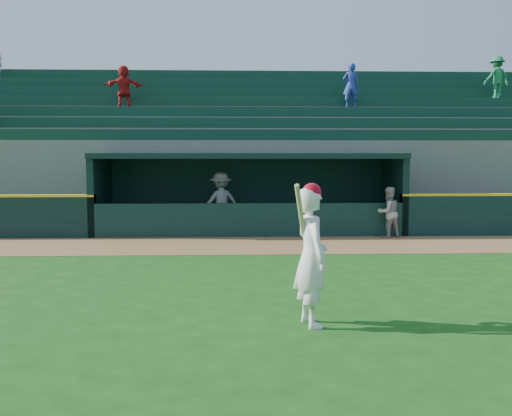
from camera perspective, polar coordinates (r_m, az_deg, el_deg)
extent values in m
plane|color=#184E13|center=(10.42, 0.34, -7.94)|extent=(120.00, 120.00, 0.00)
cube|color=olive|center=(15.23, -0.47, -3.74)|extent=(40.00, 3.00, 0.01)
imported|color=#A5A5A0|center=(17.05, 13.09, -0.43)|extent=(0.86, 0.76, 1.48)
imported|color=#A9AAA4|center=(17.90, -3.53, 0.60)|extent=(1.38, 1.06, 1.88)
cube|color=slate|center=(17.99, -0.74, -2.32)|extent=(9.00, 2.60, 0.04)
cube|color=black|center=(18.35, -15.26, 1.19)|extent=(0.20, 2.60, 2.30)
cube|color=black|center=(18.58, 13.59, 1.28)|extent=(0.20, 2.60, 2.30)
cube|color=black|center=(19.18, -0.84, 1.54)|extent=(9.40, 0.20, 2.30)
cube|color=black|center=(17.84, -0.75, 5.22)|extent=(9.40, 2.80, 0.16)
cube|color=black|center=(16.73, -0.64, -1.23)|extent=(9.00, 0.16, 1.00)
cube|color=brown|center=(18.76, -0.80, -1.30)|extent=(8.40, 0.45, 0.10)
cube|color=slate|center=(19.69, -0.88, 2.52)|extent=(34.00, 0.85, 2.91)
cube|color=#0F3828|center=(19.56, -0.88, 7.29)|extent=(34.00, 0.60, 0.36)
cube|color=slate|center=(20.53, -0.93, 3.26)|extent=(34.00, 0.85, 3.36)
cube|color=#0F3828|center=(20.43, -0.93, 8.47)|extent=(34.00, 0.60, 0.36)
cube|color=slate|center=(21.37, -0.98, 3.94)|extent=(34.00, 0.85, 3.81)
cube|color=#0F3828|center=(21.31, -0.98, 9.54)|extent=(34.00, 0.60, 0.36)
cube|color=slate|center=(22.22, -1.03, 4.56)|extent=(34.00, 0.85, 4.26)
cube|color=#0F3828|center=(22.19, -1.03, 10.53)|extent=(34.00, 0.60, 0.36)
cube|color=slate|center=(23.07, -1.07, 5.14)|extent=(34.00, 0.85, 4.71)
cube|color=#0F3828|center=(23.08, -1.08, 11.45)|extent=(34.00, 0.60, 0.36)
cube|color=slate|center=(23.92, -1.11, 5.68)|extent=(34.00, 0.85, 5.16)
cube|color=#0F3828|center=(23.98, -1.12, 12.29)|extent=(34.00, 0.60, 0.36)
cube|color=slate|center=(24.77, -1.15, 6.18)|extent=(34.00, 0.85, 5.61)
cube|color=#0F3828|center=(24.88, -1.16, 13.08)|extent=(34.00, 0.60, 0.36)
cube|color=slate|center=(25.34, -1.17, 6.16)|extent=(34.50, 0.30, 5.61)
imported|color=red|center=(21.79, -13.09, 11.77)|extent=(1.45, 0.77, 1.50)
imported|color=#283995|center=(21.85, 9.46, 11.97)|extent=(0.60, 0.40, 1.62)
imported|color=#19733F|center=(24.55, 22.94, 11.94)|extent=(1.13, 0.76, 1.62)
imported|color=white|center=(8.01, 5.53, -4.88)|extent=(0.62, 0.80, 1.94)
sphere|color=#AD091A|center=(7.90, 5.59, 1.54)|extent=(0.27, 0.27, 0.27)
cylinder|color=tan|center=(7.68, 4.46, -0.27)|extent=(0.23, 0.50, 0.76)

